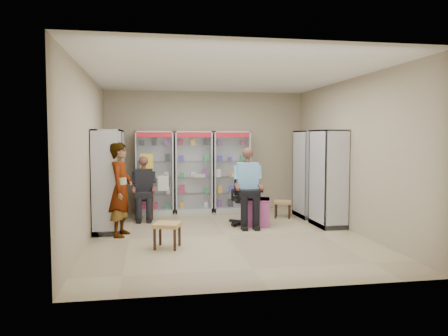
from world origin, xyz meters
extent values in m
plane|color=tan|center=(0.00, 0.00, 0.00)|extent=(6.00, 6.00, 0.00)
cube|color=tan|center=(0.00, 3.00, 1.50)|extent=(5.00, 0.02, 3.00)
cube|color=tan|center=(0.00, -3.00, 1.50)|extent=(5.00, 0.02, 3.00)
cube|color=tan|center=(-2.50, 0.00, 1.50)|extent=(0.02, 6.00, 3.00)
cube|color=tan|center=(2.50, 0.00, 1.50)|extent=(0.02, 6.00, 3.00)
cube|color=white|center=(0.00, 0.00, 3.00)|extent=(5.00, 6.00, 0.02)
cube|color=#A6A9AE|center=(-1.30, 2.73, 1.00)|extent=(0.90, 0.50, 2.00)
cube|color=#A7ABAE|center=(-0.35, 2.73, 1.00)|extent=(0.90, 0.50, 2.00)
cube|color=silver|center=(0.60, 2.73, 1.00)|extent=(0.90, 0.50, 2.00)
cube|color=silver|center=(2.23, 1.60, 1.00)|extent=(0.90, 0.50, 2.00)
cube|color=#B2B4B9|center=(2.23, 0.50, 1.00)|extent=(0.90, 0.50, 2.00)
cube|color=#A2A3A9|center=(-2.23, 1.80, 1.00)|extent=(0.90, 0.50, 2.00)
cube|color=#B5B7BD|center=(-2.23, 0.70, 1.00)|extent=(0.90, 0.50, 2.00)
cube|color=black|center=(-1.55, 2.00, 0.47)|extent=(0.42, 0.42, 0.94)
cube|color=black|center=(0.60, 0.92, 0.60)|extent=(0.71, 0.71, 1.21)
cube|color=#AD4576|center=(0.77, 0.84, 0.28)|extent=(0.71, 0.70, 0.56)
cylinder|color=#4F1D06|center=(0.74, 0.87, 0.61)|extent=(0.07, 0.07, 0.10)
cube|color=olive|center=(1.61, 1.60, 0.19)|extent=(0.50, 0.50, 0.39)
cube|color=#9D6642|center=(-1.14, -0.75, 0.21)|extent=(0.53, 0.53, 0.42)
imported|color=gray|center=(-1.95, 0.29, 0.88)|extent=(0.55, 0.72, 1.76)
camera|label=1|loc=(-1.41, -8.00, 1.84)|focal=35.00mm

